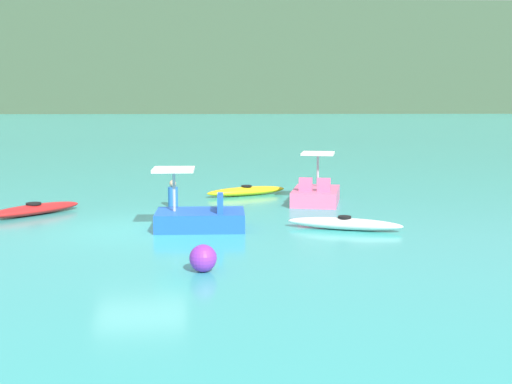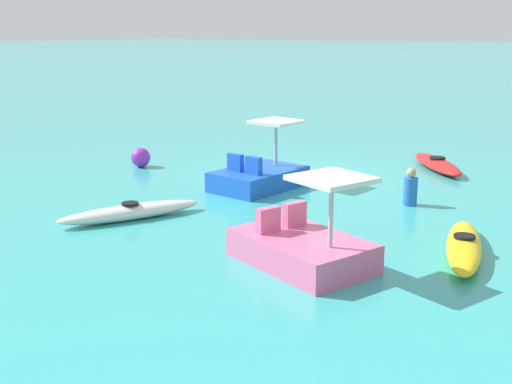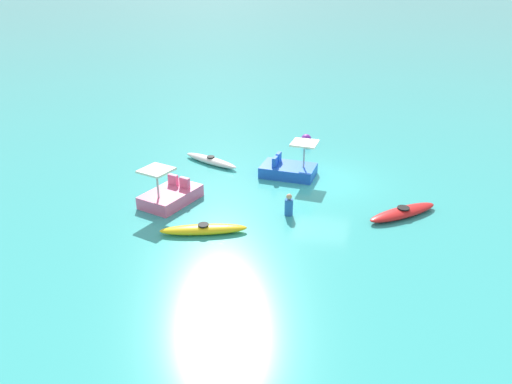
# 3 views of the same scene
# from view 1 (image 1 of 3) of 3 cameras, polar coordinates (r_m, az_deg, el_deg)

# --- Properties ---
(ground_plane) EXTENTS (600.00, 600.00, 0.00)m
(ground_plane) POSITION_cam_1_polar(r_m,az_deg,el_deg) (18.16, -10.15, -3.22)
(ground_plane) COLOR #38ADA8
(headland_cliff) EXTENTS (142.22, 53.43, 23.17)m
(headland_cliff) POSITION_cam_1_polar(r_m,az_deg,el_deg) (157.91, -3.08, 11.21)
(headland_cliff) COLOR #42563D
(headland_cliff) RESTS_ON ground_plane
(kayak_white) EXTENTS (3.13, 1.75, 0.37)m
(kayak_white) POSITION_cam_1_polar(r_m,az_deg,el_deg) (17.98, 7.72, -2.75)
(kayak_white) COLOR white
(kayak_white) RESTS_ON ground_plane
(kayak_yellow) EXTENTS (3.13, 1.60, 0.37)m
(kayak_yellow) POSITION_cam_1_polar(r_m,az_deg,el_deg) (23.96, -0.84, 0.09)
(kayak_yellow) COLOR yellow
(kayak_yellow) RESTS_ON ground_plane
(kayak_red) EXTENTS (2.79, 2.63, 0.37)m
(kayak_red) POSITION_cam_1_polar(r_m,az_deg,el_deg) (21.17, -18.80, -1.45)
(kayak_red) COLOR red
(kayak_red) RESTS_ON ground_plane
(pedal_boat_blue) EXTENTS (2.53, 1.65, 1.68)m
(pedal_boat_blue) POSITION_cam_1_polar(r_m,az_deg,el_deg) (17.92, -4.95, -2.18)
(pedal_boat_blue) COLOR blue
(pedal_boat_blue) RESTS_ON ground_plane
(pedal_boat_pink) EXTENTS (2.12, 2.73, 1.68)m
(pedal_boat_pink) POSITION_cam_1_polar(r_m,az_deg,el_deg) (22.25, 5.25, -0.13)
(pedal_boat_pink) COLOR pink
(pedal_boat_pink) RESTS_ON ground_plane
(buoy_purple) EXTENTS (0.57, 0.57, 0.57)m
(buoy_purple) POSITION_cam_1_polar(r_m,az_deg,el_deg) (13.61, -4.64, -5.77)
(buoy_purple) COLOR purple
(buoy_purple) RESTS_ON ground_plane
(person_near_shore) EXTENTS (0.40, 0.40, 0.88)m
(person_near_shore) POSITION_cam_1_polar(r_m,az_deg,el_deg) (21.64, -7.25, -0.26)
(person_near_shore) COLOR blue
(person_near_shore) RESTS_ON ground_plane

